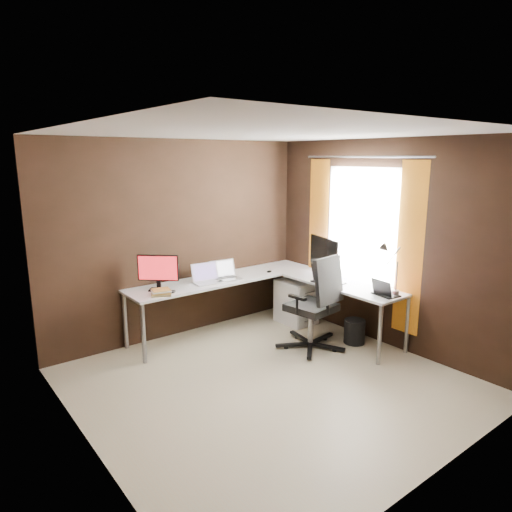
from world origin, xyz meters
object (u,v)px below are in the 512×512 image
at_px(laptop_silver, 225,275).
at_px(office_chair, 314,321).
at_px(monitor_left, 158,270).
at_px(laptop_white, 207,278).
at_px(laptop_black_small, 384,292).
at_px(laptop_black_big, 327,279).
at_px(wastebasket, 354,331).
at_px(book_stack, 161,292).
at_px(drawer_pedestal, 296,302).
at_px(desk_lamp, 389,263).
at_px(monitor_right, 324,255).

relative_size(laptop_silver, office_chair, 0.33).
bearing_deg(laptop_silver, monitor_left, -178.17).
bearing_deg(monitor_left, laptop_white, 36.00).
relative_size(monitor_left, laptop_black_small, 1.38).
distance_m(monitor_left, laptop_black_big, 2.07).
bearing_deg(wastebasket, book_stack, 150.51).
height_order(drawer_pedestal, office_chair, office_chair).
bearing_deg(book_stack, laptop_silver, 8.61).
distance_m(book_stack, wastebasket, 2.42).
xyz_separation_m(laptop_black_small, office_chair, (-0.48, 0.63, -0.43)).
height_order(drawer_pedestal, wastebasket, drawer_pedestal).
distance_m(monitor_left, desk_lamp, 2.67).
bearing_deg(laptop_black_small, monitor_left, 54.35).
relative_size(laptop_black_small, desk_lamp, 0.51).
bearing_deg(book_stack, laptop_black_big, -23.73).
distance_m(monitor_right, office_chair, 0.96).
height_order(laptop_white, office_chair, office_chair).
bearing_deg(wastebasket, monitor_left, 145.22).
bearing_deg(monitor_right, monitor_left, 83.78).
relative_size(book_stack, office_chair, 0.24).
bearing_deg(monitor_left, laptop_black_small, -1.10).
height_order(drawer_pedestal, monitor_left, monitor_left).
height_order(monitor_left, desk_lamp, desk_lamp).
bearing_deg(monitor_left, laptop_silver, 37.83).
distance_m(drawer_pedestal, book_stack, 2.03).
height_order(monitor_left, laptop_black_small, monitor_left).
relative_size(monitor_right, book_stack, 2.26).
xyz_separation_m(laptop_black_big, desk_lamp, (0.18, -0.78, 0.33)).
height_order(laptop_white, laptop_black_small, laptop_white).
bearing_deg(book_stack, wastebasket, -29.49).
bearing_deg(laptop_black_big, laptop_white, 45.63).
bearing_deg(laptop_white, laptop_black_big, -33.33).
relative_size(laptop_black_big, laptop_black_small, 1.27).
bearing_deg(desk_lamp, office_chair, 146.10).
bearing_deg(laptop_black_big, office_chair, 106.64).
height_order(monitor_right, laptop_black_big, monitor_right).
height_order(laptop_black_big, laptop_black_small, laptop_black_big).
bearing_deg(monitor_left, book_stack, -67.98).
bearing_deg(book_stack, drawer_pedestal, -4.66).
bearing_deg(laptop_silver, wastebasket, -45.03).
xyz_separation_m(laptop_white, office_chair, (0.82, -1.10, -0.44)).
bearing_deg(laptop_black_small, laptop_black_big, 17.88).
relative_size(laptop_black_big, book_stack, 1.41).
relative_size(drawer_pedestal, desk_lamp, 0.99).
bearing_deg(book_stack, office_chair, -31.92).
bearing_deg(monitor_left, laptop_black_big, 11.83).
height_order(monitor_left, laptop_silver, monitor_left).
relative_size(laptop_black_small, office_chair, 0.27).
distance_m(drawer_pedestal, laptop_silver, 1.14).
height_order(drawer_pedestal, desk_lamp, desk_lamp).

